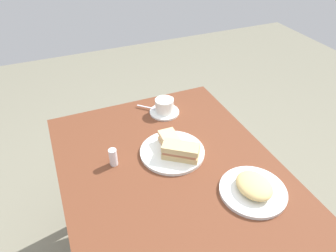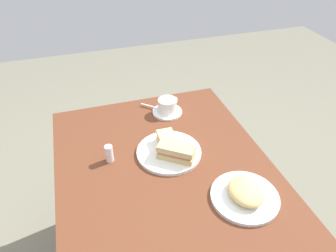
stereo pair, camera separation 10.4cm
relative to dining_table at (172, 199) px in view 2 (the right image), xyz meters
name	(u,v)px [view 2 (the right image)]	position (x,y,z in m)	size (l,w,h in m)	color
dining_table	(172,199)	(0.00, 0.00, 0.00)	(1.22, 0.84, 0.72)	brown
sandwich_plate	(169,152)	(0.16, -0.04, 0.10)	(0.27, 0.27, 0.01)	white
sandwich_front	(168,143)	(0.19, -0.04, 0.13)	(0.13, 0.07, 0.05)	#E2B382
sandwich_back	(176,152)	(0.12, -0.05, 0.13)	(0.14, 0.16, 0.06)	tan
coffee_saucer	(167,112)	(0.45, -0.12, 0.09)	(0.14, 0.14, 0.01)	white
coffee_cup	(167,105)	(0.45, -0.12, 0.13)	(0.09, 0.11, 0.07)	white
spoon	(153,107)	(0.50, -0.06, 0.10)	(0.08, 0.08, 0.01)	silver
side_plate	(245,197)	(-0.14, -0.22, 0.10)	(0.24, 0.24, 0.01)	white
side_food_pile	(246,191)	(-0.14, -0.22, 0.12)	(0.15, 0.12, 0.04)	#D8B970
salt_shaker	(109,154)	(0.19, 0.20, 0.13)	(0.03, 0.03, 0.07)	silver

